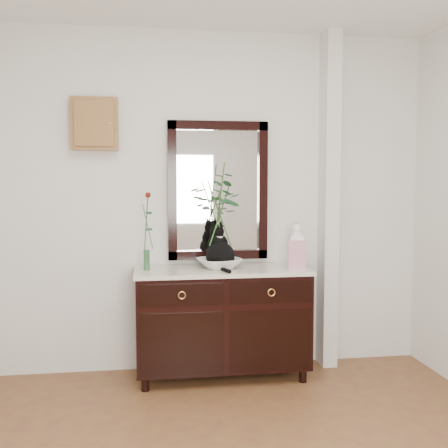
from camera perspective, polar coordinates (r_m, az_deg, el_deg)
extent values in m
cube|color=silver|center=(4.20, -2.04, 2.41)|extent=(3.60, 0.04, 2.70)
cube|color=silver|center=(4.34, 11.32, 2.39)|extent=(0.12, 0.20, 2.70)
cube|color=black|center=(4.09, -0.20, -10.27)|extent=(1.30, 0.50, 0.82)
cube|color=beige|center=(4.01, -0.21, -5.09)|extent=(1.33, 0.52, 0.03)
cube|color=black|center=(4.19, -0.66, 3.64)|extent=(0.80, 0.06, 1.10)
cube|color=white|center=(4.21, -0.69, 3.64)|extent=(0.66, 0.01, 0.96)
cube|color=brown|center=(4.17, -13.90, 10.52)|extent=(0.35, 0.10, 0.40)
imported|color=white|center=(4.01, -0.51, -4.30)|extent=(0.41, 0.41, 0.08)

